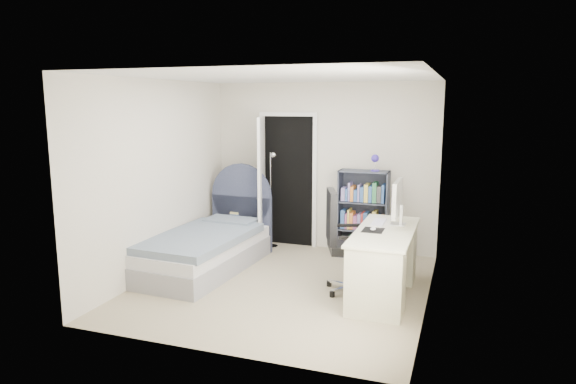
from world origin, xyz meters
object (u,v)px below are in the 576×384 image
(nightstand, at_px, (239,224))
(office_chair, at_px, (344,237))
(bookcase, at_px, (364,218))
(bed, at_px, (209,246))
(floor_lamp, at_px, (272,209))
(desk, at_px, (384,260))

(nightstand, distance_m, office_chair, 2.33)
(bookcase, bearing_deg, office_chair, -88.37)
(bed, xyz_separation_m, nightstand, (-0.02, 1.02, 0.08))
(nightstand, height_order, floor_lamp, floor_lamp)
(floor_lamp, height_order, office_chair, floor_lamp)
(nightstand, bearing_deg, bed, -89.11)
(nightstand, distance_m, desk, 2.70)
(desk, distance_m, office_chair, 0.53)
(floor_lamp, bearing_deg, bed, -110.69)
(floor_lamp, bearing_deg, office_chair, -45.00)
(nightstand, bearing_deg, floor_lamp, 21.07)
(bed, distance_m, office_chair, 1.96)
(nightstand, relative_size, desk, 0.36)
(bed, height_order, floor_lamp, floor_lamp)
(bookcase, height_order, office_chair, bookcase)
(nightstand, xyz_separation_m, desk, (2.40, -1.23, 0.05))
(bed, height_order, office_chair, bed)
(bookcase, bearing_deg, floor_lamp, 179.03)
(desk, bearing_deg, office_chair, -174.46)
(floor_lamp, relative_size, desk, 0.93)
(bed, height_order, nightstand, bed)
(nightstand, distance_m, bookcase, 1.90)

